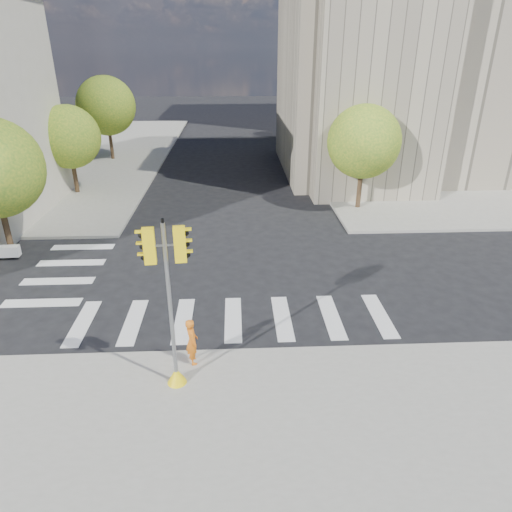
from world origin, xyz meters
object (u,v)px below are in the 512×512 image
(lamp_near, at_px, (356,122))
(lamp_far, at_px, (319,99))
(photographer, at_px, (192,341))
(traffic_signal, at_px, (171,319))

(lamp_near, distance_m, lamp_far, 14.00)
(lamp_far, relative_size, photographer, 5.32)
(lamp_near, distance_m, photographer, 21.13)
(lamp_near, height_order, lamp_far, same)
(lamp_near, height_order, traffic_signal, lamp_near)
(photographer, bearing_deg, lamp_far, -34.17)
(lamp_far, height_order, photographer, lamp_far)
(lamp_far, bearing_deg, lamp_near, -90.00)
(traffic_signal, height_order, photographer, traffic_signal)
(lamp_far, bearing_deg, photographer, -105.98)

